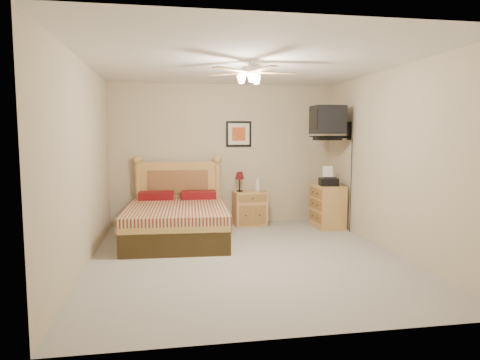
# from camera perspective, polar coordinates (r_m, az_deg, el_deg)

# --- Properties ---
(floor) EXTENTS (4.50, 4.50, 0.00)m
(floor) POSITION_cam_1_polar(r_m,az_deg,el_deg) (5.71, 0.87, -10.31)
(floor) COLOR #9A958B
(floor) RESTS_ON ground
(ceiling) EXTENTS (4.00, 4.50, 0.04)m
(ceiling) POSITION_cam_1_polar(r_m,az_deg,el_deg) (5.55, 0.91, 15.31)
(ceiling) COLOR white
(ceiling) RESTS_ON ground
(wall_back) EXTENTS (4.00, 0.04, 2.50)m
(wall_back) POSITION_cam_1_polar(r_m,az_deg,el_deg) (7.71, -2.18, 3.40)
(wall_back) COLOR #BDAA8B
(wall_back) RESTS_ON ground
(wall_front) EXTENTS (4.00, 0.04, 2.50)m
(wall_front) POSITION_cam_1_polar(r_m,az_deg,el_deg) (3.31, 8.04, -0.25)
(wall_front) COLOR #BDAA8B
(wall_front) RESTS_ON ground
(wall_left) EXTENTS (0.04, 4.50, 2.50)m
(wall_left) POSITION_cam_1_polar(r_m,az_deg,el_deg) (5.49, -20.13, 1.94)
(wall_left) COLOR #BDAA8B
(wall_left) RESTS_ON ground
(wall_right) EXTENTS (0.04, 4.50, 2.50)m
(wall_right) POSITION_cam_1_polar(r_m,az_deg,el_deg) (6.17, 19.47, 2.38)
(wall_right) COLOR #BDAA8B
(wall_right) RESTS_ON ground
(bed) EXTENTS (1.58, 2.02, 1.26)m
(bed) POSITION_cam_1_polar(r_m,az_deg,el_deg) (6.58, -8.46, -2.56)
(bed) COLOR gold
(bed) RESTS_ON ground
(nightstand) EXTENTS (0.58, 0.45, 0.61)m
(nightstand) POSITION_cam_1_polar(r_m,az_deg,el_deg) (7.64, 1.29, -3.77)
(nightstand) COLOR tan
(nightstand) RESTS_ON ground
(table_lamp) EXTENTS (0.24, 0.24, 0.35)m
(table_lamp) POSITION_cam_1_polar(r_m,az_deg,el_deg) (7.56, -0.06, -0.21)
(table_lamp) COLOR #500B0C
(table_lamp) RESTS_ON nightstand
(lotion_bottle) EXTENTS (0.12, 0.12, 0.26)m
(lotion_bottle) POSITION_cam_1_polar(r_m,az_deg,el_deg) (7.60, 2.35, -0.53)
(lotion_bottle) COLOR silver
(lotion_bottle) RESTS_ON nightstand
(framed_picture) EXTENTS (0.46, 0.04, 0.46)m
(framed_picture) POSITION_cam_1_polar(r_m,az_deg,el_deg) (7.72, -0.18, 6.15)
(framed_picture) COLOR black
(framed_picture) RESTS_ON wall_back
(dresser) EXTENTS (0.45, 0.64, 0.75)m
(dresser) POSITION_cam_1_polar(r_m,az_deg,el_deg) (7.58, 11.62, -3.44)
(dresser) COLOR #A17942
(dresser) RESTS_ON ground
(fax_machine) EXTENTS (0.36, 0.38, 0.32)m
(fax_machine) POSITION_cam_1_polar(r_m,az_deg,el_deg) (7.43, 11.74, 0.53)
(fax_machine) COLOR black
(fax_machine) RESTS_ON dresser
(magazine_lower) EXTENTS (0.27, 0.32, 0.03)m
(magazine_lower) POSITION_cam_1_polar(r_m,az_deg,el_deg) (7.73, 11.08, -0.35)
(magazine_lower) COLOR beige
(magazine_lower) RESTS_ON dresser
(magazine_upper) EXTENTS (0.27, 0.33, 0.02)m
(magazine_upper) POSITION_cam_1_polar(r_m,az_deg,el_deg) (7.75, 11.00, -0.15)
(magazine_upper) COLOR gray
(magazine_upper) RESTS_ON magazine_lower
(wall_tv) EXTENTS (0.56, 0.46, 0.58)m
(wall_tv) POSITION_cam_1_polar(r_m,az_deg,el_deg) (7.27, 12.71, 7.51)
(wall_tv) COLOR black
(wall_tv) RESTS_ON wall_right
(ceiling_fan) EXTENTS (1.14, 1.14, 0.28)m
(ceiling_fan) POSITION_cam_1_polar(r_m,az_deg,el_deg) (5.33, 1.31, 14.16)
(ceiling_fan) COLOR silver
(ceiling_fan) RESTS_ON ceiling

